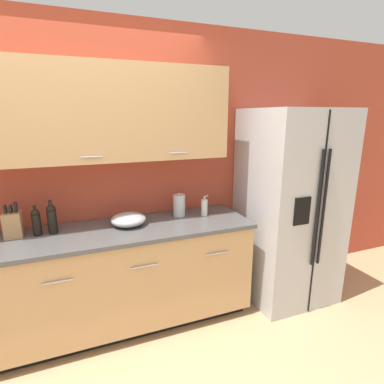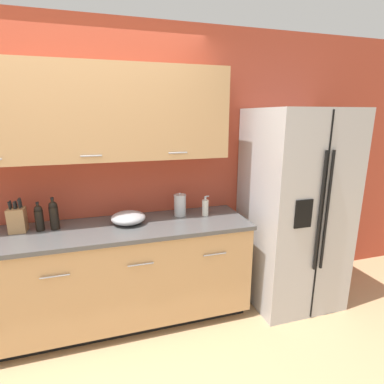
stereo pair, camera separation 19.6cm
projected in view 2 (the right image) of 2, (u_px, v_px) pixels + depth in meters
wall_back at (74, 158)px, 2.55m from camera, size 10.00×0.39×2.60m
counter_unit at (102, 277)px, 2.58m from camera, size 2.57×0.64×0.91m
refrigerator at (293, 209)px, 2.89m from camera, size 0.83×0.81×1.88m
knife_block at (17, 219)px, 2.37m from camera, size 0.12×0.12×0.28m
wine_bottle at (54, 215)px, 2.42m from camera, size 0.07×0.07×0.27m
soap_dispenser at (205, 207)px, 2.76m from camera, size 0.06×0.06×0.19m
oil_bottle at (39, 217)px, 2.39m from camera, size 0.07×0.07×0.24m
steel_canister at (180, 205)px, 2.76m from camera, size 0.11×0.11×0.22m
mixing_bowl at (128, 218)px, 2.57m from camera, size 0.29×0.29×0.10m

